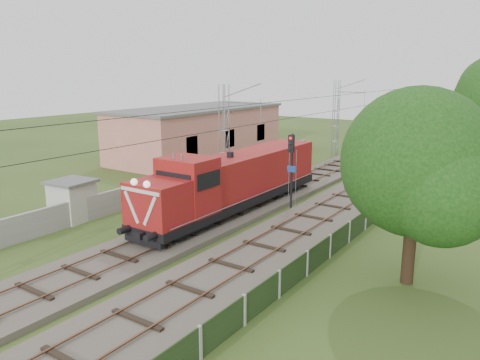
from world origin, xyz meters
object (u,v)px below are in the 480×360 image
Objects in this scene: locomotive at (235,180)px; signal_post at (291,159)px; coach_rake at (466,115)px; relay_hut at (72,200)px.

signal_post reaches higher than locomotive.
relay_hut is (-12.40, -59.92, -1.27)m from coach_rake.
coach_rake is 61.20m from relay_hut.
locomotive is at bearing -95.36° from coach_rake.
locomotive is 3.26× the size of signal_post.
coach_rake is (5.00, 53.31, 0.35)m from locomotive.
signal_post reaches higher than coach_rake.
coach_rake is 26.20× the size of relay_hut.
signal_post is (2.78, 2.30, 1.30)m from locomotive.
coach_rake is 13.39× the size of signal_post.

